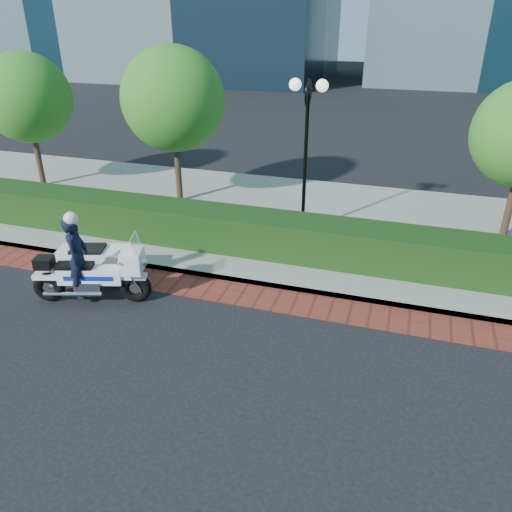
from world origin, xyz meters
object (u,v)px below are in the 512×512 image
(lamppost, at_px, (306,134))
(tree_b, at_px, (173,99))
(police_motorcycle, at_px, (90,264))
(tree_a, at_px, (27,98))

(lamppost, relative_size, tree_b, 0.86)
(lamppost, height_order, tree_b, tree_b)
(tree_b, height_order, police_motorcycle, tree_b)
(lamppost, height_order, tree_a, tree_a)
(tree_a, xyz_separation_m, tree_b, (5.50, 0.00, 0.21))
(tree_a, bearing_deg, tree_b, 0.00)
(lamppost, bearing_deg, tree_b, 163.89)
(police_motorcycle, bearing_deg, lamppost, 33.14)
(tree_a, distance_m, police_motorcycle, 8.87)
(lamppost, xyz_separation_m, tree_a, (-10.00, 1.30, 0.26))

